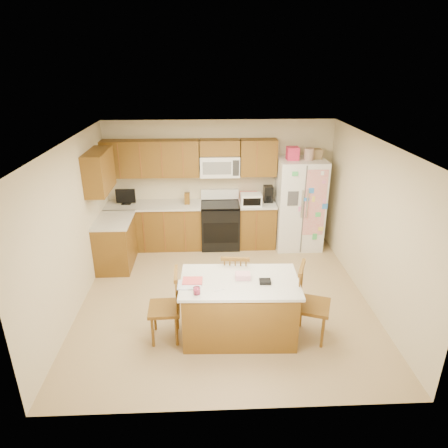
{
  "coord_description": "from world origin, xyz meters",
  "views": [
    {
      "loc": [
        -0.26,
        -5.51,
        3.58
      ],
      "look_at": [
        0.01,
        0.35,
        1.13
      ],
      "focal_mm": 32.0,
      "sensor_mm": 36.0,
      "label": 1
    }
  ],
  "objects_px": {
    "windsor_chair_left": "(166,308)",
    "windsor_chair_right": "(311,305)",
    "stove": "(220,224)",
    "island": "(239,308)",
    "windsor_chair_back": "(235,284)",
    "refrigerator": "(299,203)"
  },
  "relations": [
    {
      "from": "refrigerator",
      "to": "island",
      "type": "distance_m",
      "value": 3.19
    },
    {
      "from": "stove",
      "to": "island",
      "type": "height_order",
      "value": "stove"
    },
    {
      "from": "refrigerator",
      "to": "stove",
      "type": "bearing_deg",
      "value": 177.7
    },
    {
      "from": "windsor_chair_back",
      "to": "stove",
      "type": "bearing_deg",
      "value": 93.53
    },
    {
      "from": "refrigerator",
      "to": "windsor_chair_back",
      "type": "height_order",
      "value": "refrigerator"
    },
    {
      "from": "windsor_chair_left",
      "to": "windsor_chair_right",
      "type": "distance_m",
      "value": 1.95
    },
    {
      "from": "stove",
      "to": "windsor_chair_right",
      "type": "relative_size",
      "value": 1.05
    },
    {
      "from": "windsor_chair_left",
      "to": "refrigerator",
      "type": "bearing_deg",
      "value": 49.88
    },
    {
      "from": "stove",
      "to": "windsor_chair_right",
      "type": "bearing_deg",
      "value": -69.35
    },
    {
      "from": "windsor_chair_left",
      "to": "windsor_chair_right",
      "type": "bearing_deg",
      "value": -1.59
    },
    {
      "from": "stove",
      "to": "windsor_chair_back",
      "type": "distance_m",
      "value": 2.33
    },
    {
      "from": "refrigerator",
      "to": "windsor_chair_back",
      "type": "distance_m",
      "value": 2.71
    },
    {
      "from": "refrigerator",
      "to": "windsor_chair_right",
      "type": "height_order",
      "value": "refrigerator"
    },
    {
      "from": "refrigerator",
      "to": "island",
      "type": "height_order",
      "value": "refrigerator"
    },
    {
      "from": "stove",
      "to": "windsor_chair_left",
      "type": "distance_m",
      "value": 3.03
    },
    {
      "from": "windsor_chair_left",
      "to": "windsor_chair_back",
      "type": "xyz_separation_m",
      "value": [
        0.97,
        0.59,
        -0.02
      ]
    },
    {
      "from": "stove",
      "to": "island",
      "type": "xyz_separation_m",
      "value": [
        0.15,
        -2.88,
        -0.04
      ]
    },
    {
      "from": "windsor_chair_right",
      "to": "stove",
      "type": "bearing_deg",
      "value": 110.65
    },
    {
      "from": "windsor_chair_right",
      "to": "windsor_chair_left",
      "type": "bearing_deg",
      "value": 178.41
    },
    {
      "from": "refrigerator",
      "to": "windsor_chair_right",
      "type": "distance_m",
      "value": 2.97
    },
    {
      "from": "stove",
      "to": "windsor_chair_right",
      "type": "xyz_separation_m",
      "value": [
        1.12,
        -2.96,
        0.03
      ]
    },
    {
      "from": "windsor_chair_left",
      "to": "windsor_chair_back",
      "type": "bearing_deg",
      "value": 31.13
    }
  ]
}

